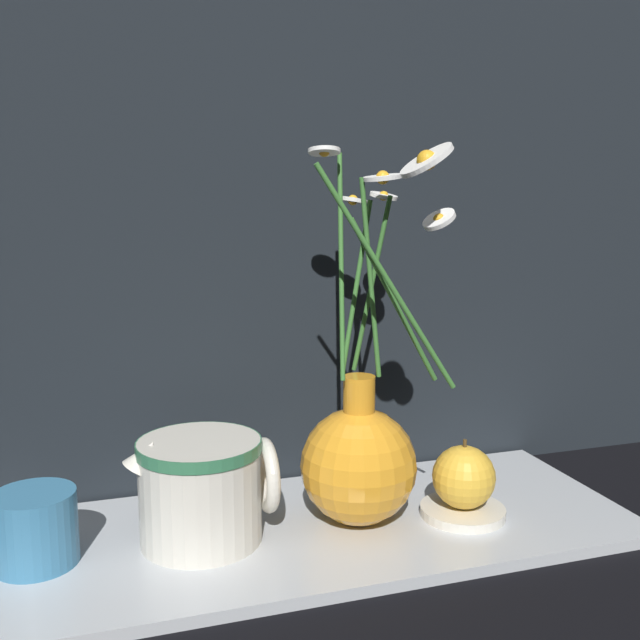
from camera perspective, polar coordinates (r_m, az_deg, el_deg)
The scene contains 8 objects.
ground_plane at distance 0.79m, azimuth -1.26°, elevation -16.89°, with size 6.00×6.00×0.00m, color black.
shelf at distance 0.79m, azimuth -1.27°, elevation -16.50°, with size 0.71×0.27×0.01m.
backdrop_wall at distance 0.87m, azimuth -4.38°, elevation 22.67°, with size 1.21×0.02×1.10m.
vase_with_flowers at distance 0.76m, azimuth 3.15°, elevation -10.81°, with size 0.15×0.23×0.39m.
yellow_mug at distance 0.75m, azimuth -22.01°, elevation -15.18°, with size 0.09×0.08×0.07m.
ceramic_pitcher at distance 0.74m, azimuth -9.37°, elevation -12.96°, with size 0.15×0.12×0.12m.
saucer_plate at distance 0.82m, azimuth 11.34°, elevation -14.76°, with size 0.09×0.09×0.01m.
orange_fruit at distance 0.80m, azimuth 11.43°, elevation -12.21°, with size 0.07×0.07×0.08m.
Camera 1 is at (-0.20, -0.68, 0.35)m, focal length 40.00 mm.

